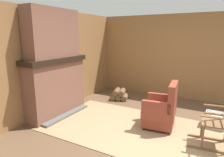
{
  "coord_description": "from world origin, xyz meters",
  "views": [
    {
      "loc": [
        0.81,
        -3.24,
        1.83
      ],
      "look_at": [
        -1.24,
        0.45,
        0.9
      ],
      "focal_mm": 32.0,
      "sensor_mm": 36.0,
      "label": 1
    }
  ],
  "objects_px": {
    "armchair": "(161,111)",
    "oil_lamp_vase": "(36,54)",
    "firewood_stack": "(119,95)",
    "rocking_chair": "(219,122)",
    "storage_case": "(65,53)",
    "laundry_basket": "(216,120)"
  },
  "relations": [
    {
      "from": "firewood_stack",
      "to": "oil_lamp_vase",
      "type": "distance_m",
      "value": 2.64
    },
    {
      "from": "rocking_chair",
      "to": "storage_case",
      "type": "distance_m",
      "value": 3.51
    },
    {
      "from": "armchair",
      "to": "oil_lamp_vase",
      "type": "distance_m",
      "value": 2.76
    },
    {
      "from": "oil_lamp_vase",
      "to": "armchair",
      "type": "bearing_deg",
      "value": 21.97
    },
    {
      "from": "armchair",
      "to": "rocking_chair",
      "type": "bearing_deg",
      "value": 158.75
    },
    {
      "from": "laundry_basket",
      "to": "storage_case",
      "type": "distance_m",
      "value": 3.62
    },
    {
      "from": "oil_lamp_vase",
      "to": "rocking_chair",
      "type": "bearing_deg",
      "value": 11.58
    },
    {
      "from": "firewood_stack",
      "to": "oil_lamp_vase",
      "type": "height_order",
      "value": "oil_lamp_vase"
    },
    {
      "from": "armchair",
      "to": "storage_case",
      "type": "relative_size",
      "value": 4.35
    },
    {
      "from": "armchair",
      "to": "rocking_chair",
      "type": "xyz_separation_m",
      "value": [
        1.01,
        -0.26,
        0.09
      ]
    },
    {
      "from": "firewood_stack",
      "to": "rocking_chair",
      "type": "bearing_deg",
      "value": -29.82
    },
    {
      "from": "rocking_chair",
      "to": "storage_case",
      "type": "relative_size",
      "value": 6.31
    },
    {
      "from": "rocking_chair",
      "to": "laundry_basket",
      "type": "height_order",
      "value": "rocking_chair"
    },
    {
      "from": "armchair",
      "to": "firewood_stack",
      "type": "bearing_deg",
      "value": -44.59
    },
    {
      "from": "rocking_chair",
      "to": "oil_lamp_vase",
      "type": "xyz_separation_m",
      "value": [
        -3.37,
        -0.69,
        1.0
      ]
    },
    {
      "from": "oil_lamp_vase",
      "to": "storage_case",
      "type": "xyz_separation_m",
      "value": [
        0.0,
        0.86,
        -0.03
      ]
    },
    {
      "from": "laundry_basket",
      "to": "firewood_stack",
      "type": "bearing_deg",
      "value": 165.59
    },
    {
      "from": "firewood_stack",
      "to": "storage_case",
      "type": "relative_size",
      "value": 2.76
    },
    {
      "from": "armchair",
      "to": "storage_case",
      "type": "xyz_separation_m",
      "value": [
        -2.36,
        -0.09,
        1.05
      ]
    },
    {
      "from": "storage_case",
      "to": "firewood_stack",
      "type": "bearing_deg",
      "value": 57.88
    },
    {
      "from": "laundry_basket",
      "to": "oil_lamp_vase",
      "type": "height_order",
      "value": "oil_lamp_vase"
    },
    {
      "from": "laundry_basket",
      "to": "storage_case",
      "type": "xyz_separation_m",
      "value": [
        -3.33,
        -0.65,
        1.26
      ]
    }
  ]
}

